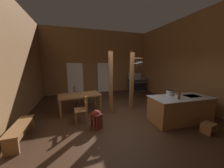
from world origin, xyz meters
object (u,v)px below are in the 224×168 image
stove_range (137,85)px  dining_table (80,96)px  stockpot_on_counter (170,93)px  kitchen_island (180,109)px  step_stool (208,127)px  ladderback_chair_by_post (82,109)px  bench_along_left_wall (20,130)px  ladderback_chair_near_window (77,96)px  backpack (97,118)px  mixing_bowl_on_counter (177,96)px  bottle_tall_on_counter (179,96)px

stove_range → dining_table: 4.96m
stove_range → stockpot_on_counter: 4.50m
kitchen_island → step_stool: bearing=-78.3°
ladderback_chair_by_post → bench_along_left_wall: ladderback_chair_by_post is taller
kitchen_island → dining_table: (-3.35, 2.01, 0.21)m
ladderback_chair_near_window → backpack: ladderback_chair_near_window is taller
ladderback_chair_by_post → bench_along_left_wall: bearing=-159.7°
kitchen_island → stockpot_on_counter: 0.66m
mixing_bowl_on_counter → kitchen_island: bearing=-48.1°
dining_table → bottle_tall_on_counter: (3.04, -2.20, 0.35)m
step_stool → ladderback_chair_by_post: 3.98m
stove_range → dining_table: (-4.22, -2.60, 0.17)m
dining_table → backpack: dining_table is taller
stove_range → ladderback_chair_by_post: size_ratio=1.39×
backpack → stockpot_on_counter: 2.76m
stove_range → backpack: stove_range is taller
step_stool → backpack: size_ratio=0.67×
step_stool → bottle_tall_on_counter: 1.18m
bench_along_left_wall → bottle_tall_on_counter: size_ratio=4.24×
kitchen_island → bench_along_left_wall: 4.99m
ladderback_chair_near_window → stockpot_on_counter: (3.17, -2.64, 0.53)m
kitchen_island → bottle_tall_on_counter: bottle_tall_on_counter is taller
bottle_tall_on_counter → bench_along_left_wall: bearing=172.6°
stockpot_on_counter → bottle_tall_on_counter: size_ratio=1.05×
dining_table → ladderback_chair_near_window: bearing=94.5°
step_stool → bench_along_left_wall: size_ratio=0.32×
stove_range → ladderback_chair_near_window: 4.61m
mixing_bowl_on_counter → backpack: bearing=173.3°
ladderback_chair_by_post → stove_range: bearing=40.6°
kitchen_island → stove_range: bearing=79.3°
dining_table → backpack: (0.43, -1.59, -0.34)m
bench_along_left_wall → mixing_bowl_on_counter: size_ratio=7.58×
stove_range → dining_table: stove_range is taller
ladderback_chair_near_window → stockpot_on_counter: 4.16m
bottle_tall_on_counter → ladderback_chair_by_post: bearing=158.0°
kitchen_island → ladderback_chair_near_window: bearing=139.6°
stockpot_on_counter → mixing_bowl_on_counter: stockpot_on_counter is taller
ladderback_chair_near_window → ladderback_chair_by_post: 1.90m
kitchen_island → stockpot_on_counter: size_ratio=7.06×
backpack → stockpot_on_counter: size_ratio=1.91×
step_stool → mixing_bowl_on_counter: size_ratio=2.42×
ladderback_chair_by_post → mixing_bowl_on_counter: (3.24, -0.93, 0.46)m
step_stool → ladderback_chair_near_window: ladderback_chair_near_window is taller
dining_table → bench_along_left_wall: bearing=-135.3°
kitchen_island → backpack: bearing=171.8°
ladderback_chair_near_window → ladderback_chair_by_post: size_ratio=1.00×
dining_table → stockpot_on_counter: 3.57m
step_stool → backpack: backpack is taller
backpack → bench_along_left_wall: bearing=-179.6°
kitchen_island → mixing_bowl_on_counter: size_ratio=13.28×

